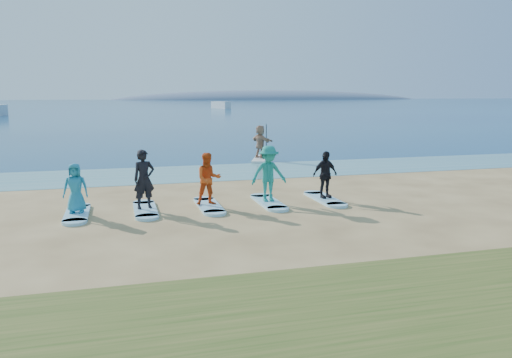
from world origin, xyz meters
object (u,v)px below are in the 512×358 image
object	(u,v)px
surfboard_1	(145,210)
surfboard_0	(77,214)
student_2	(208,179)
surfboard_4	(324,199)
student_0	(75,188)
surfboard_2	(209,206)
paddleboarder	(260,142)
student_1	(144,179)
boat_offshore_b	(221,108)
surfboard_3	(269,202)
student_4	(325,175)
paddleboard	(260,159)
student_3	(269,174)

from	to	relation	value
surfboard_1	surfboard_0	bearing A→B (deg)	180.00
student_2	surfboard_4	distance (m)	4.22
student_0	surfboard_2	bearing A→B (deg)	6.56
paddleboarder	student_1	distance (m)	12.99
boat_offshore_b	surfboard_3	world-z (taller)	boat_offshore_b
surfboard_1	student_1	bearing A→B (deg)	0.00
surfboard_1	surfboard_2	world-z (taller)	same
student_1	boat_offshore_b	bearing A→B (deg)	61.60
student_0	student_4	bearing A→B (deg)	6.56
student_0	student_4	size ratio (longest dim) A/B	0.93
surfboard_1	student_1	world-z (taller)	student_1
paddleboard	surfboard_1	distance (m)	12.99
paddleboarder	surfboard_4	bearing A→B (deg)	154.44
student_0	student_4	xyz separation A→B (m)	(8.24, 0.00, 0.06)
student_1	student_4	xyz separation A→B (m)	(6.18, 0.00, -0.12)
paddleboarder	surfboard_2	size ratio (longest dim) A/B	0.84
student_0	surfboard_3	bearing A→B (deg)	6.56
surfboard_0	surfboard_2	bearing A→B (deg)	0.00
student_1	student_3	bearing A→B (deg)	-15.63
surfboard_2	student_4	distance (m)	4.21
student_1	paddleboarder	bearing A→B (deg)	41.96
paddleboard	student_4	world-z (taller)	student_4
surfboard_1	surfboard_3	world-z (taller)	same
paddleboarder	surfboard_3	bearing A→B (deg)	144.00
paddleboarder	surfboard_3	size ratio (longest dim) A/B	0.84
student_0	student_2	size ratio (longest dim) A/B	0.89
paddleboard	surfboard_1	xyz separation A→B (m)	(-6.96, -10.97, -0.01)
boat_offshore_b	surfboard_0	xyz separation A→B (m)	(-26.57, -108.19, 0.04)
student_3	paddleboard	bearing A→B (deg)	73.37
student_1	student_4	bearing A→B (deg)	-15.63
surfboard_3	student_4	bearing A→B (deg)	0.00
boat_offshore_b	student_0	distance (m)	111.41
boat_offshore_b	surfboard_3	size ratio (longest dim) A/B	3.09
paddleboarder	surfboard_2	xyz separation A→B (m)	(-4.91, -10.97, -0.99)
surfboard_0	surfboard_4	xyz separation A→B (m)	(8.24, 0.00, 0.00)
surfboard_2	surfboard_4	size ratio (longest dim) A/B	1.00
surfboard_2	student_4	world-z (taller)	student_4
surfboard_2	surfboard_3	xyz separation A→B (m)	(2.06, 0.00, 0.00)
student_4	paddleboard	bearing A→B (deg)	75.05
student_0	student_1	xyz separation A→B (m)	(2.06, 0.00, 0.18)
surfboard_0	surfboard_1	bearing A→B (deg)	0.00
boat_offshore_b	student_1	distance (m)	110.93
surfboard_4	student_4	xyz separation A→B (m)	(0.00, 0.00, 0.87)
student_0	student_1	size ratio (longest dim) A/B	0.81
student_0	student_1	distance (m)	2.07
paddleboard	surfboard_1	bearing A→B (deg)	-101.03
surfboard_3	surfboard_4	size ratio (longest dim) A/B	1.00
paddleboard	student_0	distance (m)	14.23
boat_offshore_b	surfboard_2	size ratio (longest dim) A/B	3.09
boat_offshore_b	surfboard_0	world-z (taller)	boat_offshore_b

